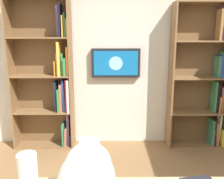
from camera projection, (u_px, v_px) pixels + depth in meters
wall_back at (121, 56)px, 3.62m from camera, size 4.52×0.06×2.70m
bookshelf_left at (207, 78)px, 3.53m from camera, size 0.86×0.28×2.09m
bookshelf_right at (50, 78)px, 3.52m from camera, size 0.87×0.28×2.15m
wall_mounted_tv at (116, 63)px, 3.55m from camera, size 0.71×0.07×0.42m
cat at (87, 175)px, 1.31m from camera, size 0.32×0.65×0.34m
paper_towel_roll at (28, 174)px, 1.39m from camera, size 0.11×0.11×0.25m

